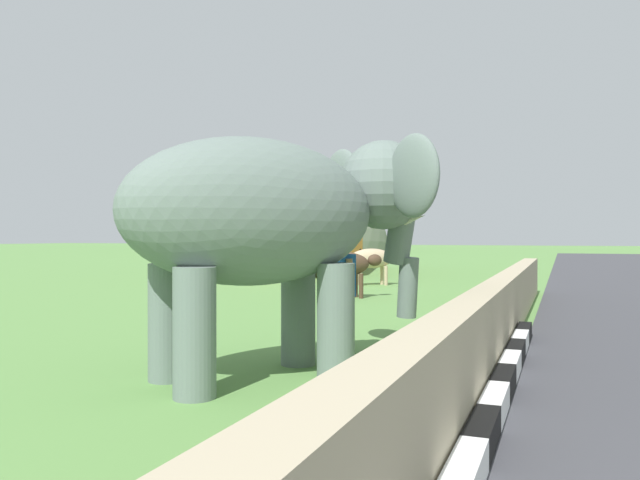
% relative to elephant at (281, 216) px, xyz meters
% --- Properties ---
extents(barrier_parapet, '(28.00, 0.36, 1.00)m').
position_rel_elephant_xyz_m(barrier_parapet, '(-1.66, -2.23, -1.38)').
color(barrier_parapet, tan).
rests_on(barrier_parapet, ground_plane).
extents(elephant, '(3.93, 3.68, 2.89)m').
position_rel_elephant_xyz_m(elephant, '(0.00, 0.00, 0.00)').
color(elephant, slate).
rests_on(elephant, ground_plane).
extents(person_handler, '(0.53, 0.54, 1.66)m').
position_rel_elephant_xyz_m(person_handler, '(1.47, -0.25, -0.96)').
color(person_handler, navy).
rests_on(person_handler, ground_plane).
extents(bus_orange, '(9.79, 4.52, 3.50)m').
position_rel_elephant_xyz_m(bus_orange, '(19.99, 6.99, 0.20)').
color(bus_orange, orange).
rests_on(bus_orange, ground_plane).
extents(cow_near, '(1.48, 1.76, 1.23)m').
position_rel_elephant_xyz_m(cow_near, '(13.38, 2.84, -1.01)').
color(cow_near, tan).
rests_on(cow_near, ground_plane).
extents(cow_mid, '(1.57, 1.69, 1.23)m').
position_rel_elephant_xyz_m(cow_mid, '(8.89, 2.29, -1.01)').
color(cow_mid, '#473323').
rests_on(cow_mid, ground_plane).
extents(hill_east, '(27.31, 21.85, 16.78)m').
position_rel_elephant_xyz_m(hill_east, '(51.34, 23.99, -1.88)').
color(hill_east, slate).
rests_on(hill_east, ground_plane).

